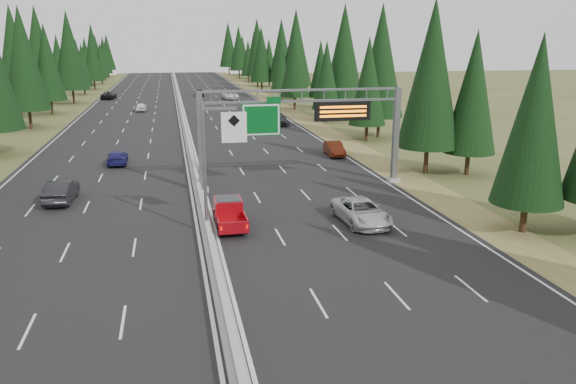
% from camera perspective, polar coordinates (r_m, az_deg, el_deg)
% --- Properties ---
extents(road, '(32.00, 260.00, 0.08)m').
position_cam_1_polar(road, '(88.57, -10.68, 7.42)').
color(road, black).
rests_on(road, ground).
extents(shoulder_right, '(3.60, 260.00, 0.06)m').
position_cam_1_polar(shoulder_right, '(90.70, 0.73, 7.85)').
color(shoulder_right, olive).
rests_on(shoulder_right, ground).
extents(shoulder_left, '(3.60, 260.00, 0.06)m').
position_cam_1_polar(shoulder_left, '(89.97, -22.15, 6.68)').
color(shoulder_left, '#495427').
rests_on(shoulder_left, ground).
extents(median_barrier, '(0.70, 260.00, 0.85)m').
position_cam_1_polar(median_barrier, '(88.52, -10.69, 7.66)').
color(median_barrier, gray).
rests_on(median_barrier, road).
extents(sign_gantry, '(16.75, 0.98, 7.80)m').
position_cam_1_polar(sign_gantry, '(44.46, 2.26, 7.06)').
color(sign_gantry, slate).
rests_on(sign_gantry, road).
extents(hov_sign_pole, '(2.80, 0.50, 8.00)m').
position_cam_1_polar(hov_sign_pole, '(33.55, -7.50, 3.35)').
color(hov_sign_pole, slate).
rests_on(hov_sign_pole, road).
extents(tree_row_right, '(11.53, 242.03, 18.95)m').
position_cam_1_polar(tree_row_right, '(80.80, 5.34, 13.40)').
color(tree_row_right, black).
rests_on(tree_row_right, ground).
extents(silver_minivan, '(2.94, 5.70, 1.54)m').
position_cam_1_polar(silver_minivan, '(36.48, 7.44, -1.98)').
color(silver_minivan, '#BCBDC1').
rests_on(silver_minivan, road).
extents(red_pickup, '(1.80, 5.04, 1.64)m').
position_cam_1_polar(red_pickup, '(35.98, -6.04, -1.94)').
color(red_pickup, black).
rests_on(red_pickup, road).
extents(car_ahead_green, '(1.74, 4.02, 1.35)m').
position_cam_1_polar(car_ahead_green, '(81.23, -2.89, 7.49)').
color(car_ahead_green, '#155E21').
rests_on(car_ahead_green, road).
extents(car_ahead_dkred, '(1.75, 4.40, 1.42)m').
position_cam_1_polar(car_ahead_dkred, '(57.96, 4.72, 4.42)').
color(car_ahead_dkred, '#5D1E0D').
rests_on(car_ahead_dkred, road).
extents(car_ahead_dkgrey, '(2.37, 5.14, 1.45)m').
position_cam_1_polar(car_ahead_dkgrey, '(79.25, -0.89, 7.36)').
color(car_ahead_dkgrey, '#232326').
rests_on(car_ahead_dkgrey, road).
extents(car_ahead_white, '(3.14, 5.98, 1.61)m').
position_cam_1_polar(car_ahead_white, '(115.64, -5.89, 9.76)').
color(car_ahead_white, white).
rests_on(car_ahead_white, road).
extents(car_ahead_far, '(1.96, 4.63, 1.56)m').
position_cam_1_polar(car_ahead_far, '(123.00, -8.98, 9.97)').
color(car_ahead_far, black).
rests_on(car_ahead_far, road).
extents(car_onc_near, '(1.93, 4.97, 1.61)m').
position_cam_1_polar(car_onc_near, '(44.17, -22.05, 0.10)').
color(car_onc_near, black).
rests_on(car_onc_near, road).
extents(car_onc_blue, '(1.90, 4.48, 1.29)m').
position_cam_1_polar(car_onc_blue, '(56.07, -16.94, 3.38)').
color(car_onc_blue, navy).
rests_on(car_onc_blue, road).
extents(car_onc_white, '(1.67, 4.11, 1.40)m').
position_cam_1_polar(car_onc_white, '(98.05, -14.71, 8.35)').
color(car_onc_white, white).
rests_on(car_onc_white, road).
extents(car_onc_far, '(2.88, 5.62, 1.52)m').
position_cam_1_polar(car_onc_far, '(120.87, -17.76, 9.35)').
color(car_onc_far, black).
rests_on(car_onc_far, road).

